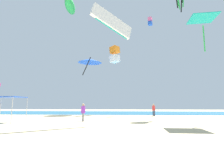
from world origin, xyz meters
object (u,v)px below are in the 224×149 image
(person_leftmost, at_px, (154,109))
(kite_box_pink, at_px, (150,21))
(kite_inflatable_green, at_px, (70,6))
(kite_parafoil_white, at_px, (112,22))
(kite_box_orange, at_px, (115,54))
(kite_delta_blue, at_px, (90,61))
(kite_diamond_teal, at_px, (203,20))
(person_near_tent, at_px, (83,111))
(canopy_tent, at_px, (7,98))

(person_leftmost, bearing_deg, kite_box_pink, 144.80)
(kite_inflatable_green, distance_m, kite_parafoil_white, 23.82)
(kite_box_orange, bearing_deg, kite_delta_blue, 141.82)
(kite_diamond_teal, bearing_deg, kite_inflatable_green, 51.68)
(person_near_tent, relative_size, kite_box_pink, 1.06)
(kite_diamond_teal, relative_size, kite_parafoil_white, 0.88)
(canopy_tent, distance_m, person_near_tent, 7.78)
(canopy_tent, distance_m, person_leftmost, 20.12)
(kite_diamond_teal, distance_m, kite_inflatable_green, 28.84)
(kite_delta_blue, height_order, kite_box_pink, kite_box_pink)
(kite_parafoil_white, bearing_deg, person_leftmost, 25.44)
(kite_box_orange, bearing_deg, person_leftmost, -101.11)
(kite_box_pink, bearing_deg, kite_diamond_teal, 119.41)
(person_near_tent, distance_m, kite_parafoil_white, 10.03)
(kite_delta_blue, bearing_deg, person_near_tent, -165.06)
(person_near_tent, bearing_deg, kite_diamond_teal, 71.53)
(person_leftmost, bearing_deg, canopy_tent, -82.27)
(person_near_tent, xyz_separation_m, kite_parafoil_white, (3.14, -0.87, 9.49))
(kite_inflatable_green, height_order, kite_delta_blue, kite_inflatable_green)
(kite_box_orange, bearing_deg, person_near_tent, -151.62)
(kite_box_orange, relative_size, kite_parafoil_white, 0.77)
(canopy_tent, distance_m, kite_box_orange, 23.16)
(kite_diamond_teal, bearing_deg, kite_box_orange, 34.02)
(kite_box_pink, bearing_deg, kite_box_orange, 37.20)
(kite_inflatable_green, relative_size, kite_box_pink, 3.85)
(person_near_tent, bearing_deg, person_leftmost, 120.57)
(kite_diamond_teal, bearing_deg, person_leftmost, 24.77)
(person_near_tent, height_order, kite_inflatable_green, kite_inflatable_green)
(kite_diamond_teal, height_order, kite_delta_blue, kite_diamond_teal)
(kite_diamond_teal, xyz_separation_m, kite_delta_blue, (-15.45, 15.63, -0.66))
(kite_box_pink, bearing_deg, kite_delta_blue, 36.66)
(canopy_tent, distance_m, kite_parafoil_white, 13.41)
(kite_box_pink, bearing_deg, person_leftmost, 103.50)
(kite_delta_blue, bearing_deg, kite_box_orange, -68.20)
(canopy_tent, relative_size, kite_box_pink, 1.70)
(kite_parafoil_white, bearing_deg, kite_inflatable_green, 82.61)
(kite_delta_blue, bearing_deg, kite_inflatable_green, 79.81)
(canopy_tent, relative_size, person_near_tent, 1.61)
(kite_parafoil_white, bearing_deg, kite_box_orange, 55.32)
(person_leftmost, relative_size, kite_delta_blue, 0.37)
(kite_inflatable_green, relative_size, kite_parafoil_white, 1.57)
(person_near_tent, distance_m, kite_diamond_teal, 16.23)
(person_near_tent, height_order, person_leftmost, person_leftmost)
(kite_inflatable_green, bearing_deg, kite_diamond_teal, -137.08)
(person_near_tent, bearing_deg, kite_parafoil_white, 56.07)
(canopy_tent, bearing_deg, kite_inflatable_green, 89.37)
(person_near_tent, bearing_deg, kite_box_orange, 153.94)
(kite_delta_blue, bearing_deg, kite_diamond_teal, -129.39)
(person_near_tent, relative_size, kite_box_orange, 0.56)
(person_leftmost, bearing_deg, person_near_tent, -69.70)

